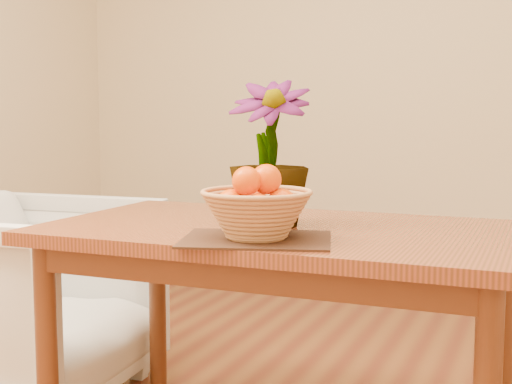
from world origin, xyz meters
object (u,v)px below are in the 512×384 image
at_px(potted_plant, 269,153).
at_px(armchair, 26,290).
at_px(table, 282,255).
at_px(wicker_basket, 257,216).

xyz_separation_m(potted_plant, armchair, (-1.04, 0.14, -0.55)).
bearing_deg(armchair, potted_plant, -101.54).
bearing_deg(table, wicker_basket, -85.00).
bearing_deg(potted_plant, table, -1.57).
height_order(wicker_basket, potted_plant, potted_plant).
distance_m(wicker_basket, potted_plant, 0.29).
distance_m(table, wicker_basket, 0.29).
height_order(table, wicker_basket, wicker_basket).
bearing_deg(potted_plant, armchair, 160.73).
distance_m(potted_plant, armchair, 1.18).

